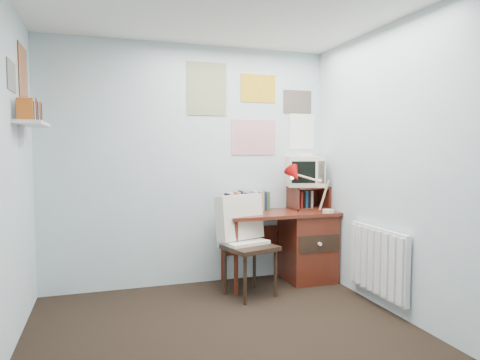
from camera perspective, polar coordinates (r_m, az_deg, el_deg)
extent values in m
plane|color=black|center=(3.14, 0.36, -22.73)|extent=(3.50, 3.50, 0.00)
cube|color=silver|center=(4.50, -6.62, 1.92)|extent=(3.00, 0.02, 2.50)
cube|color=silver|center=(3.57, 23.88, 1.07)|extent=(0.02, 3.50, 2.50)
cube|color=maroon|center=(4.55, 5.34, -4.47)|extent=(1.20, 0.55, 0.03)
cube|color=maroon|center=(4.76, 9.01, -8.78)|extent=(0.50, 0.50, 0.72)
cylinder|color=maroon|center=(4.22, -0.53, -10.39)|extent=(0.04, 0.04, 0.72)
cylinder|color=maroon|center=(4.66, -2.28, -9.02)|extent=(0.04, 0.04, 0.72)
cube|color=maroon|center=(4.75, 1.29, -8.06)|extent=(0.64, 0.02, 0.30)
cube|color=black|center=(4.17, 1.35, -8.99)|extent=(0.60, 0.58, 0.95)
cube|color=#B10C0B|center=(4.54, 11.72, -1.52)|extent=(0.35, 0.32, 0.44)
cube|color=maroon|center=(4.80, 9.09, -2.34)|extent=(0.40, 0.30, 0.25)
cube|color=beige|center=(4.78, 8.61, 1.32)|extent=(0.46, 0.44, 0.36)
cube|color=maroon|center=(4.62, 1.70, -2.73)|extent=(0.60, 0.14, 0.22)
cube|color=white|center=(4.09, 17.91, -10.21)|extent=(0.09, 0.80, 0.60)
cube|color=white|center=(3.80, -25.93, 6.75)|extent=(0.20, 0.62, 0.24)
cube|color=white|center=(4.70, 1.85, 9.35)|extent=(1.20, 0.01, 0.90)
cube|color=white|center=(3.86, -27.52, 12.33)|extent=(0.01, 0.70, 0.60)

